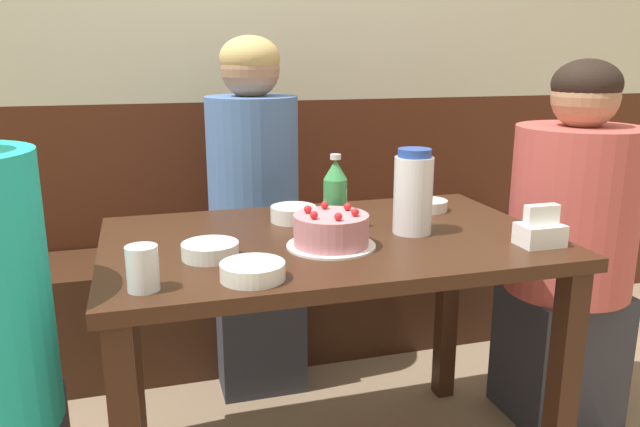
{
  "coord_description": "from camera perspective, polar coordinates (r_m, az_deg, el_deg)",
  "views": [
    {
      "loc": [
        -0.47,
        -1.52,
        1.2
      ],
      "look_at": [
        -0.01,
        0.05,
        0.78
      ],
      "focal_mm": 35.0,
      "sensor_mm": 36.0,
      "label": 1
    }
  ],
  "objects": [
    {
      "name": "person_pale_blue_shirt",
      "position": [
        2.16,
        21.87,
        -2.82
      ],
      "size": [
        0.39,
        0.39,
        1.19
      ],
      "rotation": [
        0.0,
        0.0,
        3.14
      ],
      "color": "#33333D",
      "rests_on": "ground_plane"
    },
    {
      "name": "bowl_side_dish",
      "position": [
        1.95,
        9.85,
        0.76
      ],
      "size": [
        0.12,
        0.12,
        0.03
      ],
      "color": "white",
      "rests_on": "dining_table"
    },
    {
      "name": "bowl_sauce_shallow",
      "position": [
        1.5,
        -10.01,
        -3.34
      ],
      "size": [
        0.14,
        0.14,
        0.04
      ],
      "color": "white",
      "rests_on": "dining_table"
    },
    {
      "name": "bench_seat",
      "position": [
        2.59,
        -4.71,
        -7.85
      ],
      "size": [
        2.35,
        0.38,
        0.44
      ],
      "color": "#381E11",
      "rests_on": "ground_plane"
    },
    {
      "name": "water_pitcher",
      "position": [
        1.68,
        8.52,
        1.93
      ],
      "size": [
        0.1,
        0.1,
        0.23
      ],
      "color": "white",
      "rests_on": "dining_table"
    },
    {
      "name": "napkin_holder",
      "position": [
        1.66,
        19.49,
        -1.49
      ],
      "size": [
        0.11,
        0.08,
        0.11
      ],
      "color": "white",
      "rests_on": "dining_table"
    },
    {
      "name": "soju_bottle",
      "position": [
        1.7,
        1.41,
        1.78
      ],
      "size": [
        0.07,
        0.07,
        0.21
      ],
      "color": "#388E4C",
      "rests_on": "dining_table"
    },
    {
      "name": "bowl_soup_white",
      "position": [
        1.35,
        -6.18,
        -5.24
      ],
      "size": [
        0.14,
        0.14,
        0.04
      ],
      "color": "white",
      "rests_on": "dining_table"
    },
    {
      "name": "glass_water_tall",
      "position": [
        1.32,
        -15.92,
        -4.83
      ],
      "size": [
        0.07,
        0.07,
        0.09
      ],
      "color": "silver",
      "rests_on": "dining_table"
    },
    {
      "name": "back_wall",
      "position": [
        2.61,
        -6.21,
        15.45
      ],
      "size": [
        4.8,
        0.04,
        2.5
      ],
      "color": "#4C2314",
      "rests_on": "ground_plane"
    },
    {
      "name": "bowl_rice_small",
      "position": [
        1.8,
        -2.46,
        -0.02
      ],
      "size": [
        0.13,
        0.13,
        0.04
      ],
      "color": "white",
      "rests_on": "dining_table"
    },
    {
      "name": "person_grey_tee",
      "position": [
        2.26,
        -6.02,
        -0.94
      ],
      "size": [
        0.32,
        0.34,
        1.26
      ],
      "rotation": [
        0.0,
        0.0,
        -1.57
      ],
      "color": "#33333D",
      "rests_on": "ground_plane"
    },
    {
      "name": "dining_table",
      "position": [
        1.69,
        0.75,
        -5.62
      ],
      "size": [
        1.17,
        0.73,
        0.73
      ],
      "color": "#381E11",
      "rests_on": "ground_plane"
    },
    {
      "name": "birthday_cake",
      "position": [
        1.55,
        1.02,
        -1.6
      ],
      "size": [
        0.22,
        0.22,
        0.1
      ],
      "color": "white",
      "rests_on": "dining_table"
    }
  ]
}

